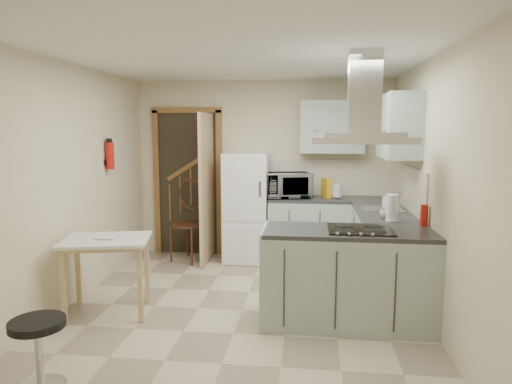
# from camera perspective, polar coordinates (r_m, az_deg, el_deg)

# --- Properties ---
(floor) EXTENTS (4.20, 4.20, 0.00)m
(floor) POSITION_cam_1_polar(r_m,az_deg,el_deg) (4.77, -1.75, -14.56)
(floor) COLOR #C0B296
(floor) RESTS_ON ground
(ceiling) EXTENTS (4.20, 4.20, 0.00)m
(ceiling) POSITION_cam_1_polar(r_m,az_deg,el_deg) (4.46, -1.89, 16.65)
(ceiling) COLOR silver
(ceiling) RESTS_ON back_wall
(back_wall) EXTENTS (3.60, 0.00, 3.60)m
(back_wall) POSITION_cam_1_polar(r_m,az_deg,el_deg) (6.52, 0.92, 2.84)
(back_wall) COLOR beige
(back_wall) RESTS_ON floor
(left_wall) EXTENTS (0.00, 4.20, 4.20)m
(left_wall) POSITION_cam_1_polar(r_m,az_deg,el_deg) (5.03, -22.53, 0.78)
(left_wall) COLOR beige
(left_wall) RESTS_ON floor
(right_wall) EXTENTS (0.00, 4.20, 4.20)m
(right_wall) POSITION_cam_1_polar(r_m,az_deg,el_deg) (4.54, 21.26, 0.14)
(right_wall) COLOR beige
(right_wall) RESTS_ON floor
(doorway) EXTENTS (1.10, 0.12, 2.10)m
(doorway) POSITION_cam_1_polar(r_m,az_deg,el_deg) (6.71, -8.51, 1.18)
(doorway) COLOR brown
(doorway) RESTS_ON floor
(fridge) EXTENTS (0.60, 0.60, 1.50)m
(fridge) POSITION_cam_1_polar(r_m,az_deg,el_deg) (6.31, -1.18, -1.91)
(fridge) COLOR white
(fridge) RESTS_ON floor
(counter_back) EXTENTS (1.08, 0.60, 0.90)m
(counter_back) POSITION_cam_1_polar(r_m,az_deg,el_deg) (6.31, 6.62, -4.74)
(counter_back) COLOR #9EB2A0
(counter_back) RESTS_ON floor
(counter_right) EXTENTS (0.60, 1.95, 0.90)m
(counter_right) POSITION_cam_1_polar(r_m,az_deg,el_deg) (5.71, 15.11, -6.28)
(counter_right) COLOR #9EB2A0
(counter_right) RESTS_ON floor
(splashback) EXTENTS (1.68, 0.02, 0.50)m
(splashback) POSITION_cam_1_polar(r_m,az_deg,el_deg) (6.49, 9.37, 1.83)
(splashback) COLOR beige
(splashback) RESTS_ON counter_back
(wall_cabinet_back) EXTENTS (0.85, 0.35, 0.70)m
(wall_cabinet_back) POSITION_cam_1_polar(r_m,az_deg,el_deg) (6.29, 9.49, 8.03)
(wall_cabinet_back) COLOR #9EB2A0
(wall_cabinet_back) RESTS_ON back_wall
(wall_cabinet_right) EXTENTS (0.35, 0.90, 0.70)m
(wall_cabinet_right) POSITION_cam_1_polar(r_m,az_deg,el_deg) (5.30, 17.43, 7.84)
(wall_cabinet_right) COLOR #9EB2A0
(wall_cabinet_right) RESTS_ON right_wall
(peninsula) EXTENTS (1.55, 0.65, 0.90)m
(peninsula) POSITION_cam_1_polar(r_m,az_deg,el_deg) (4.41, 11.38, -10.36)
(peninsula) COLOR #9EB2A0
(peninsula) RESTS_ON floor
(hob) EXTENTS (0.58, 0.50, 0.01)m
(hob) POSITION_cam_1_polar(r_m,az_deg,el_deg) (4.30, 12.87, -4.57)
(hob) COLOR black
(hob) RESTS_ON peninsula
(extractor_hood) EXTENTS (0.90, 0.55, 0.10)m
(extractor_hood) POSITION_cam_1_polar(r_m,az_deg,el_deg) (4.21, 13.21, 6.33)
(extractor_hood) COLOR silver
(extractor_hood) RESTS_ON ceiling
(sink) EXTENTS (0.45, 0.40, 0.01)m
(sink) POSITION_cam_1_polar(r_m,az_deg,el_deg) (5.45, 15.54, -2.08)
(sink) COLOR silver
(sink) RESTS_ON counter_right
(fire_extinguisher) EXTENTS (0.10, 0.10, 0.32)m
(fire_extinguisher) POSITION_cam_1_polar(r_m,az_deg,el_deg) (5.79, -17.80, 4.32)
(fire_extinguisher) COLOR #B2140F
(fire_extinguisher) RESTS_ON left_wall
(drop_leaf_table) EXTENTS (0.93, 0.78, 0.76)m
(drop_leaf_table) POSITION_cam_1_polar(r_m,az_deg,el_deg) (4.78, -18.07, -10.01)
(drop_leaf_table) COLOR tan
(drop_leaf_table) RESTS_ON floor
(bentwood_chair) EXTENTS (0.60, 0.60, 1.03)m
(bentwood_chair) POSITION_cam_1_polar(r_m,az_deg,el_deg) (6.37, -8.32, -4.05)
(bentwood_chair) COLOR #4F331A
(bentwood_chair) RESTS_ON floor
(stool) EXTENTS (0.40, 0.40, 0.51)m
(stool) POSITION_cam_1_polar(r_m,az_deg,el_deg) (3.71, -25.48, -17.82)
(stool) COLOR black
(stool) RESTS_ON floor
(microwave) EXTENTS (0.69, 0.56, 0.33)m
(microwave) POSITION_cam_1_polar(r_m,az_deg,el_deg) (6.19, 3.96, 0.85)
(microwave) COLOR black
(microwave) RESTS_ON counter_back
(kettle) EXTENTS (0.16, 0.16, 0.20)m
(kettle) POSITION_cam_1_polar(r_m,az_deg,el_deg) (6.21, 10.12, 0.15)
(kettle) COLOR silver
(kettle) RESTS_ON counter_back
(cereal_box) EXTENTS (0.14, 0.19, 0.26)m
(cereal_box) POSITION_cam_1_polar(r_m,az_deg,el_deg) (6.26, 8.78, 0.53)
(cereal_box) COLOR gold
(cereal_box) RESTS_ON counter_back
(soap_bottle) EXTENTS (0.08, 0.08, 0.17)m
(soap_bottle) POSITION_cam_1_polar(r_m,az_deg,el_deg) (5.68, 15.92, -0.91)
(soap_bottle) COLOR #B2B2BE
(soap_bottle) RESTS_ON counter_right
(paper_towel) EXTENTS (0.11, 0.11, 0.28)m
(paper_towel) POSITION_cam_1_polar(r_m,az_deg,el_deg) (4.76, 16.63, -1.87)
(paper_towel) COLOR white
(paper_towel) RESTS_ON counter_right
(cup) EXTENTS (0.12, 0.12, 0.08)m
(cup) POSITION_cam_1_polar(r_m,az_deg,el_deg) (4.93, 15.82, -2.67)
(cup) COLOR silver
(cup) RESTS_ON counter_right
(red_bottle) EXTENTS (0.08, 0.08, 0.21)m
(red_bottle) POSITION_cam_1_polar(r_m,az_deg,el_deg) (4.64, 20.27, -2.74)
(red_bottle) COLOR #B1190F
(red_bottle) RESTS_ON peninsula
(book) EXTENTS (0.19, 0.25, 0.11)m
(book) POSITION_cam_1_polar(r_m,az_deg,el_deg) (4.74, -19.09, -4.76)
(book) COLOR #97323F
(book) RESTS_ON drop_leaf_table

